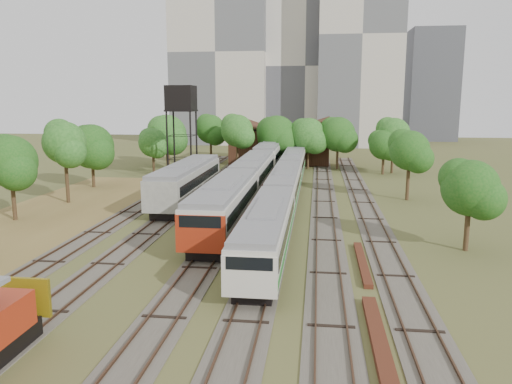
# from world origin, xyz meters

# --- Properties ---
(ground) EXTENTS (240.00, 240.00, 0.00)m
(ground) POSITION_xyz_m (0.00, 0.00, 0.00)
(ground) COLOR #475123
(ground) RESTS_ON ground
(dry_grass_patch) EXTENTS (14.00, 60.00, 0.04)m
(dry_grass_patch) POSITION_xyz_m (-18.00, 8.00, 0.02)
(dry_grass_patch) COLOR brown
(dry_grass_patch) RESTS_ON ground
(tracks) EXTENTS (24.60, 80.00, 0.19)m
(tracks) POSITION_xyz_m (-0.67, 25.00, 0.04)
(tracks) COLOR #4C473D
(tracks) RESTS_ON ground
(railcar_red_set) EXTENTS (3.22, 34.58, 3.99)m
(railcar_red_set) POSITION_xyz_m (-2.00, 20.85, 2.11)
(railcar_red_set) COLOR black
(railcar_red_set) RESTS_ON ground
(railcar_green_set) EXTENTS (2.81, 52.07, 3.48)m
(railcar_green_set) POSITION_xyz_m (2.00, 23.08, 1.84)
(railcar_green_set) COLOR black
(railcar_green_set) RESTS_ON ground
(railcar_rear) EXTENTS (3.27, 16.08, 4.06)m
(railcar_rear) POSITION_xyz_m (-2.00, 48.10, 2.14)
(railcar_rear) COLOR black
(railcar_rear) RESTS_ON ground
(old_grey_coach) EXTENTS (3.25, 18.00, 4.02)m
(old_grey_coach) POSITION_xyz_m (-8.00, 23.00, 2.20)
(old_grey_coach) COLOR black
(old_grey_coach) RESTS_ON ground
(water_tower) EXTENTS (3.53, 3.53, 12.18)m
(water_tower) POSITION_xyz_m (-12.05, 36.33, 10.27)
(water_tower) COLOR black
(water_tower) RESTS_ON ground
(rail_pile_near) EXTENTS (0.69, 10.28, 0.34)m
(rail_pile_near) POSITION_xyz_m (8.00, -6.09, 0.17)
(rail_pile_near) COLOR #532617
(rail_pile_near) RESTS_ON ground
(rail_pile_far) EXTENTS (0.53, 8.47, 0.28)m
(rail_pile_far) POSITION_xyz_m (8.20, 5.19, 0.14)
(rail_pile_far) COLOR #532617
(rail_pile_far) RESTS_ON ground
(maintenance_shed) EXTENTS (16.45, 11.55, 7.58)m
(maintenance_shed) POSITION_xyz_m (-1.00, 57.98, 2.91)
(maintenance_shed) COLOR #3C1F16
(maintenance_shed) RESTS_ON ground
(tree_band_left) EXTENTS (8.14, 64.21, 8.31)m
(tree_band_left) POSITION_xyz_m (-20.08, 22.68, 5.20)
(tree_band_left) COLOR #382616
(tree_band_left) RESTS_ON ground
(tree_band_far) EXTENTS (38.64, 11.14, 8.27)m
(tree_band_far) POSITION_xyz_m (-2.41, 49.57, 5.29)
(tree_band_far) COLOR #382616
(tree_band_far) RESTS_ON ground
(tree_band_right) EXTENTS (5.25, 40.44, 7.31)m
(tree_band_right) POSITION_xyz_m (14.87, 28.53, 4.62)
(tree_band_right) COLOR #382616
(tree_band_right) RESTS_ON ground
(tower_left) EXTENTS (22.00, 16.00, 42.00)m
(tower_left) POSITION_xyz_m (-18.00, 95.00, 21.00)
(tower_left) COLOR beige
(tower_left) RESTS_ON ground
(tower_centre) EXTENTS (20.00, 18.00, 36.00)m
(tower_centre) POSITION_xyz_m (2.00, 100.00, 18.00)
(tower_centre) COLOR beige
(tower_centre) RESTS_ON ground
(tower_right) EXTENTS (18.00, 16.00, 48.00)m
(tower_right) POSITION_xyz_m (14.00, 92.00, 24.00)
(tower_right) COLOR beige
(tower_right) RESTS_ON ground
(tower_far_right) EXTENTS (12.00, 12.00, 28.00)m
(tower_far_right) POSITION_xyz_m (34.00, 110.00, 14.00)
(tower_far_right) COLOR #46474E
(tower_far_right) RESTS_ON ground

